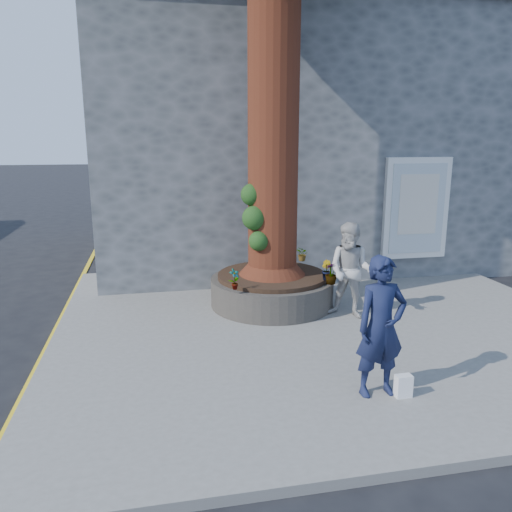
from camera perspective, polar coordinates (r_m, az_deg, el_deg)
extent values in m
plane|color=black|center=(7.61, -0.61, -11.54)|extent=(120.00, 120.00, 0.00)
cube|color=slate|center=(8.84, 7.80, -7.59)|extent=(9.00, 8.00, 0.12)
cube|color=yellow|center=(8.59, -22.71, -9.61)|extent=(0.10, 30.00, 0.01)
cube|color=#4E5253|center=(14.49, 3.75, 12.51)|extent=(10.00, 8.00, 6.00)
cube|color=black|center=(14.78, 3.95, 24.81)|extent=(10.30, 8.30, 0.30)
cube|color=white|center=(11.49, 17.83, 5.19)|extent=(1.50, 0.12, 2.20)
cube|color=silver|center=(11.44, 17.97, 5.15)|extent=(1.25, 0.04, 1.95)
cube|color=silver|center=(11.41, 18.06, 5.63)|extent=(0.90, 0.02, 1.30)
cylinder|color=black|center=(9.46, 1.84, -4.02)|extent=(2.30, 2.30, 0.52)
cylinder|color=black|center=(9.37, 1.85, -2.27)|extent=(2.04, 2.04, 0.08)
cylinder|color=#4A2912|center=(9.12, 2.04, 21.34)|extent=(0.90, 0.90, 7.50)
cone|color=#4A2912|center=(9.27, 1.87, 0.05)|extent=(1.24, 1.24, 0.70)
sphere|color=#174115|center=(8.86, -0.19, 4.37)|extent=(0.44, 0.44, 0.44)
sphere|color=#174115|center=(8.84, 0.32, 1.73)|extent=(0.36, 0.36, 0.36)
sphere|color=#174115|center=(8.92, -0.47, 7.03)|extent=(0.40, 0.40, 0.40)
imported|color=#151C3B|center=(6.22, 14.10, -7.86)|extent=(0.66, 0.45, 1.74)
imported|color=#B7B4B0|center=(8.80, 10.78, -1.65)|extent=(1.03, 0.99, 1.68)
cube|color=white|center=(6.52, 16.49, -14.06)|extent=(0.20, 0.12, 0.28)
imported|color=gray|center=(8.35, -2.47, -2.67)|extent=(0.23, 0.21, 0.36)
imported|color=gray|center=(9.01, 7.99, -1.60)|extent=(0.21, 0.21, 0.35)
imported|color=gray|center=(8.76, 8.58, -1.96)|extent=(0.25, 0.25, 0.38)
imported|color=gray|center=(10.34, 5.36, 0.23)|extent=(0.31, 0.33, 0.29)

